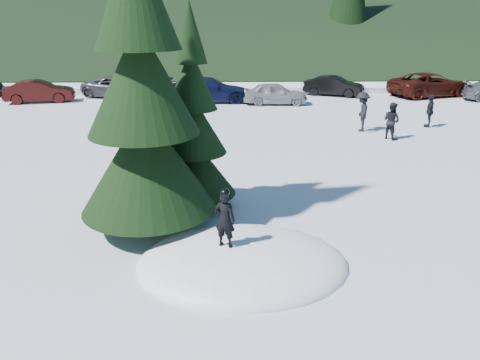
{
  "coord_description": "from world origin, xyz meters",
  "views": [
    {
      "loc": [
        -0.25,
        -8.72,
        5.01
      ],
      "look_at": [
        0.0,
        2.25,
        1.1
      ],
      "focal_mm": 35.0,
      "sensor_mm": 36.0,
      "label": 1
    }
  ],
  "objects_px": {
    "spruce_tall": "(142,94)",
    "car_2": "(119,87)",
    "car_5": "(334,86)",
    "adult_0": "(391,121)",
    "adult_2": "(362,112)",
    "car_3": "(209,90)",
    "child_skier": "(225,219)",
    "car_4": "(275,93)",
    "car_6": "(430,85)",
    "adult_1": "(430,111)",
    "spruce_short": "(193,132)",
    "car_1": "(39,91)"
  },
  "relations": [
    {
      "from": "spruce_tall",
      "to": "car_2",
      "type": "distance_m",
      "value": 20.17
    },
    {
      "from": "car_5",
      "to": "adult_0",
      "type": "bearing_deg",
      "value": -155.49
    },
    {
      "from": "adult_0",
      "to": "adult_2",
      "type": "xyz_separation_m",
      "value": [
        -0.87,
        1.42,
        0.11
      ]
    },
    {
      "from": "car_3",
      "to": "child_skier",
      "type": "bearing_deg",
      "value": -178.31
    },
    {
      "from": "spruce_tall",
      "to": "adult_2",
      "type": "bearing_deg",
      "value": 51.87
    },
    {
      "from": "car_2",
      "to": "car_5",
      "type": "distance_m",
      "value": 13.74
    },
    {
      "from": "car_4",
      "to": "car_6",
      "type": "height_order",
      "value": "car_6"
    },
    {
      "from": "spruce_tall",
      "to": "adult_1",
      "type": "bearing_deg",
      "value": 43.75
    },
    {
      "from": "adult_2",
      "to": "car_4",
      "type": "height_order",
      "value": "adult_2"
    },
    {
      "from": "adult_1",
      "to": "spruce_short",
      "type": "bearing_deg",
      "value": -23.56
    },
    {
      "from": "adult_1",
      "to": "adult_2",
      "type": "relative_size",
      "value": 0.85
    },
    {
      "from": "spruce_tall",
      "to": "adult_1",
      "type": "relative_size",
      "value": 5.75
    },
    {
      "from": "adult_1",
      "to": "car_1",
      "type": "bearing_deg",
      "value": -84.64
    },
    {
      "from": "car_3",
      "to": "car_6",
      "type": "distance_m",
      "value": 14.19
    },
    {
      "from": "spruce_short",
      "to": "child_skier",
      "type": "distance_m",
      "value": 3.51
    },
    {
      "from": "spruce_tall",
      "to": "car_6",
      "type": "height_order",
      "value": "spruce_tall"
    },
    {
      "from": "adult_0",
      "to": "adult_2",
      "type": "height_order",
      "value": "adult_2"
    },
    {
      "from": "car_3",
      "to": "car_5",
      "type": "height_order",
      "value": "car_3"
    },
    {
      "from": "adult_2",
      "to": "car_5",
      "type": "relative_size",
      "value": 0.46
    },
    {
      "from": "car_4",
      "to": "car_2",
      "type": "bearing_deg",
      "value": 76.72
    },
    {
      "from": "child_skier",
      "to": "car_2",
      "type": "xyz_separation_m",
      "value": [
        -6.86,
        21.21,
        -0.44
      ]
    },
    {
      "from": "adult_2",
      "to": "car_1",
      "type": "relative_size",
      "value": 0.45
    },
    {
      "from": "adult_0",
      "to": "car_2",
      "type": "distance_m",
      "value": 17.46
    },
    {
      "from": "car_5",
      "to": "car_6",
      "type": "height_order",
      "value": "car_6"
    },
    {
      "from": "adult_1",
      "to": "spruce_tall",
      "type": "bearing_deg",
      "value": -22.24
    },
    {
      "from": "car_5",
      "to": "adult_1",
      "type": "bearing_deg",
      "value": -139.72
    },
    {
      "from": "car_3",
      "to": "car_6",
      "type": "relative_size",
      "value": 0.94
    },
    {
      "from": "car_2",
      "to": "car_3",
      "type": "height_order",
      "value": "car_3"
    },
    {
      "from": "adult_0",
      "to": "car_4",
      "type": "bearing_deg",
      "value": -9.22
    },
    {
      "from": "adult_2",
      "to": "car_2",
      "type": "bearing_deg",
      "value": -114.75
    },
    {
      "from": "spruce_short",
      "to": "adult_2",
      "type": "relative_size",
      "value": 3.04
    },
    {
      "from": "adult_1",
      "to": "car_2",
      "type": "height_order",
      "value": "adult_1"
    },
    {
      "from": "car_5",
      "to": "spruce_tall",
      "type": "bearing_deg",
      "value": -179.51
    },
    {
      "from": "spruce_short",
      "to": "car_6",
      "type": "relative_size",
      "value": 1.01
    },
    {
      "from": "car_3",
      "to": "spruce_short",
      "type": "bearing_deg",
      "value": 179.38
    },
    {
      "from": "adult_0",
      "to": "car_5",
      "type": "xyz_separation_m",
      "value": [
        -0.04,
        11.11,
        -0.15
      ]
    },
    {
      "from": "car_1",
      "to": "car_5",
      "type": "distance_m",
      "value": 18.19
    },
    {
      "from": "child_skier",
      "to": "car_1",
      "type": "height_order",
      "value": "child_skier"
    },
    {
      "from": "spruce_tall",
      "to": "spruce_short",
      "type": "xyz_separation_m",
      "value": [
        1.0,
        1.4,
        -1.22
      ]
    },
    {
      "from": "car_1",
      "to": "car_2",
      "type": "xyz_separation_m",
      "value": [
        4.35,
        1.6,
        -0.01
      ]
    },
    {
      "from": "car_1",
      "to": "car_2",
      "type": "bearing_deg",
      "value": -82.47
    },
    {
      "from": "car_2",
      "to": "car_3",
      "type": "bearing_deg",
      "value": -85.87
    },
    {
      "from": "adult_2",
      "to": "car_2",
      "type": "distance_m",
      "value": 15.91
    },
    {
      "from": "adult_0",
      "to": "car_6",
      "type": "bearing_deg",
      "value": -65.38
    },
    {
      "from": "child_skier",
      "to": "adult_0",
      "type": "distance_m",
      "value": 12.56
    },
    {
      "from": "car_2",
      "to": "car_5",
      "type": "bearing_deg",
      "value": -67.65
    },
    {
      "from": "adult_2",
      "to": "car_6",
      "type": "height_order",
      "value": "adult_2"
    },
    {
      "from": "adult_2",
      "to": "spruce_short",
      "type": "bearing_deg",
      "value": -27.49
    },
    {
      "from": "adult_0",
      "to": "spruce_short",
      "type": "bearing_deg",
      "value": 96.93
    },
    {
      "from": "car_6",
      "to": "spruce_short",
      "type": "bearing_deg",
      "value": 123.73
    }
  ]
}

